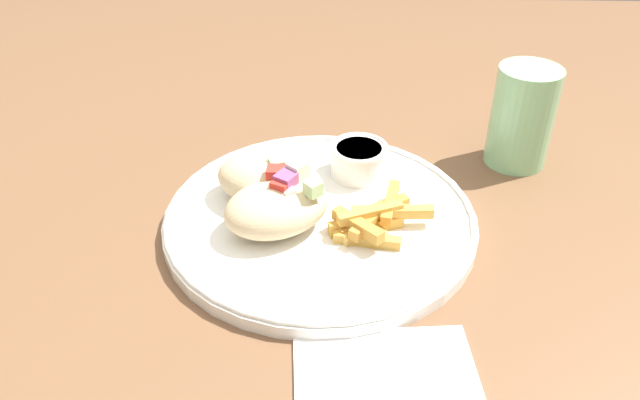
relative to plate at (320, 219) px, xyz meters
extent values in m
cube|color=brown|center=(-0.01, 0.00, -0.03)|extent=(1.52, 1.52, 0.04)
cylinder|color=brown|center=(-0.70, 0.69, -0.38)|extent=(0.06, 0.06, 0.68)
cylinder|color=brown|center=(0.68, 0.69, -0.38)|extent=(0.06, 0.06, 0.68)
cube|color=white|center=(0.06, -0.18, -0.01)|extent=(0.15, 0.09, 0.00)
cylinder|color=white|center=(0.00, 0.00, 0.00)|extent=(0.32, 0.32, 0.01)
torus|color=white|center=(0.00, 0.00, 0.01)|extent=(0.32, 0.32, 0.01)
ellipsoid|color=beige|center=(-0.04, -0.02, 0.03)|extent=(0.13, 0.12, 0.05)
cube|color=red|center=(-0.04, -0.02, 0.05)|extent=(0.02, 0.02, 0.02)
cube|color=#B7D693|center=(-0.01, -0.02, 0.05)|extent=(0.02, 0.02, 0.01)
cube|color=#A34C84|center=(-0.03, -0.01, 0.05)|extent=(0.02, 0.02, 0.02)
cube|color=white|center=(-0.03, -0.02, 0.05)|extent=(0.02, 0.02, 0.01)
ellipsoid|color=beige|center=(-0.05, 0.03, 0.03)|extent=(0.14, 0.11, 0.05)
cube|color=red|center=(-0.04, 0.00, 0.05)|extent=(0.02, 0.02, 0.02)
cube|color=silver|center=(-0.02, 0.01, 0.06)|extent=(0.02, 0.02, 0.02)
cube|color=#B7D693|center=(-0.04, 0.02, 0.05)|extent=(0.02, 0.02, 0.02)
cube|color=#A34C84|center=(-0.03, 0.02, 0.05)|extent=(0.01, 0.01, 0.01)
cube|color=white|center=(-0.02, 0.03, 0.05)|extent=(0.01, 0.01, 0.01)
cube|color=#A34C84|center=(-0.03, 0.01, 0.05)|extent=(0.01, 0.01, 0.01)
cube|color=gold|center=(0.05, -0.04, 0.01)|extent=(0.07, 0.02, 0.01)
cube|color=gold|center=(0.05, -0.02, 0.01)|extent=(0.06, 0.04, 0.01)
cube|color=#E5B251|center=(0.05, -0.02, 0.01)|extent=(0.04, 0.05, 0.01)
cube|color=#E5B251|center=(0.05, -0.02, 0.01)|extent=(0.07, 0.06, 0.01)
cube|color=gold|center=(0.05, -0.02, 0.01)|extent=(0.08, 0.03, 0.01)
cube|color=gold|center=(0.06, 0.00, 0.01)|extent=(0.07, 0.05, 0.01)
cube|color=gold|center=(0.07, 0.00, 0.02)|extent=(0.02, 0.07, 0.01)
cube|color=gold|center=(0.07, -0.01, 0.02)|extent=(0.08, 0.02, 0.01)
cube|color=gold|center=(0.04, -0.04, 0.02)|extent=(0.05, 0.05, 0.01)
cube|color=gold|center=(0.05, -0.02, 0.03)|extent=(0.07, 0.04, 0.01)
cube|color=gold|center=(0.05, -0.02, 0.02)|extent=(0.05, 0.07, 0.01)
cylinder|color=white|center=(0.04, 0.08, 0.02)|extent=(0.06, 0.06, 0.03)
cylinder|color=beige|center=(0.04, 0.08, 0.04)|extent=(0.05, 0.05, 0.01)
torus|color=white|center=(0.04, 0.08, 0.04)|extent=(0.06, 0.06, 0.00)
cylinder|color=#8CCC93|center=(0.23, 0.14, 0.05)|extent=(0.07, 0.07, 0.12)
cylinder|color=silver|center=(0.23, 0.14, 0.03)|extent=(0.06, 0.06, 0.07)
camera|label=1|loc=(0.02, -0.51, 0.38)|focal=35.00mm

